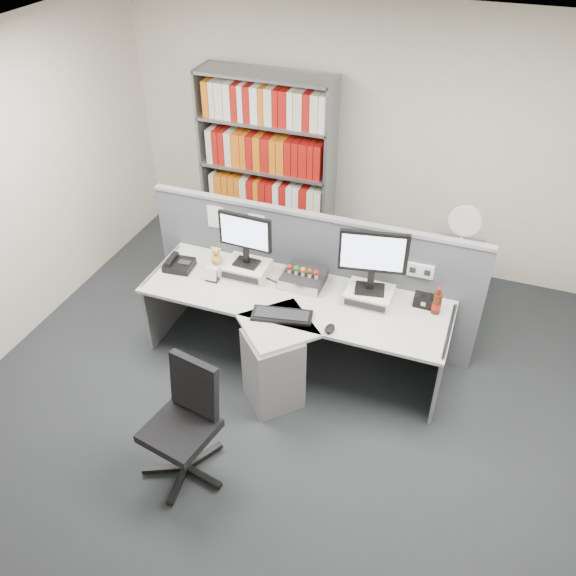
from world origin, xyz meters
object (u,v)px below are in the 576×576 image
at_px(monitor_left, 245,236).
at_px(desk, 286,336).
at_px(desk_calendar, 212,275).
at_px(speaker, 424,301).
at_px(monitor_right, 373,257).
at_px(desk_fan, 464,224).
at_px(desktop_pc, 303,279).
at_px(desk_phone, 179,264).
at_px(cola_bottle, 437,304).
at_px(office_chair, 186,419).
at_px(shelving_unit, 267,171).
at_px(keyboard, 282,315).
at_px(filing_cabinet, 452,283).
at_px(mouse, 330,329).

bearing_deg(monitor_left, desk, -37.12).
height_order(desk_calendar, speaker, desk_calendar).
bearing_deg(monitor_right, desk_fan, 59.13).
bearing_deg(speaker, monitor_left, -177.17).
bearing_deg(desktop_pc, desk_phone, -171.49).
distance_m(monitor_right, cola_bottle, 0.64).
bearing_deg(speaker, office_chair, -130.82).
distance_m(desktop_pc, speaker, 1.03).
distance_m(desk_fan, office_chair, 3.00).
xyz_separation_m(monitor_right, cola_bottle, (0.55, 0.02, -0.34)).
height_order(monitor_right, office_chair, monitor_right).
xyz_separation_m(desk_calendar, shelving_unit, (-0.15, 1.67, 0.20)).
bearing_deg(speaker, keyboard, -152.88).
distance_m(monitor_left, desk_calendar, 0.46).
bearing_deg(cola_bottle, desk_calendar, -173.18).
bearing_deg(monitor_left, monitor_right, 0.01).
distance_m(desk_calendar, cola_bottle, 1.90).
relative_size(cola_bottle, office_chair, 0.26).
xyz_separation_m(desktop_pc, shelving_unit, (-0.91, 1.43, 0.21)).
bearing_deg(filing_cabinet, office_chair, -121.29).
height_order(speaker, shelving_unit, shelving_unit).
bearing_deg(desk_phone, desktop_pc, 8.51).
distance_m(desk_calendar, filing_cabinet, 2.33).
relative_size(monitor_left, shelving_unit, 0.24).
xyz_separation_m(keyboard, desk_calendar, (-0.74, 0.25, 0.04)).
bearing_deg(shelving_unit, mouse, -56.21).
distance_m(desktop_pc, desk_calendar, 0.79).
height_order(desktop_pc, filing_cabinet, desktop_pc).
relative_size(monitor_left, filing_cabinet, 0.69).
distance_m(monitor_right, desktop_pc, 0.70).
xyz_separation_m(desk, filing_cabinet, (1.20, 1.40, -0.11)).
height_order(mouse, speaker, speaker).
height_order(mouse, office_chair, office_chair).
bearing_deg(monitor_right, mouse, -111.01).
relative_size(desk, keyboard, 5.09).
xyz_separation_m(monitor_left, desk_calendar, (-0.24, -0.20, -0.33)).
bearing_deg(desktop_pc, monitor_right, -3.00).
distance_m(desk_calendar, office_chair, 1.40).
xyz_separation_m(monitor_right, shelving_unit, (-1.49, 1.46, -0.18)).
height_order(monitor_left, keyboard, monitor_left).
bearing_deg(desk_fan, mouse, -117.86).
bearing_deg(desk, desk_phone, 167.44).
relative_size(monitor_right, desk_calendar, 4.17).
bearing_deg(desk_phone, monitor_right, 4.58).
distance_m(monitor_right, filing_cabinet, 1.43).
xyz_separation_m(desk, keyboard, (-0.00, -0.07, 0.28)).
bearing_deg(mouse, shelving_unit, 123.79).
xyz_separation_m(monitor_right, filing_cabinet, (0.61, 1.02, -0.80)).
distance_m(speaker, filing_cabinet, 1.05).
distance_m(monitor_right, speaker, 0.58).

